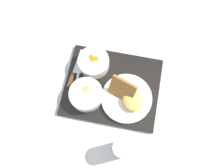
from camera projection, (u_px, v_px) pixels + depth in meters
name	position (u px, v px, depth m)	size (l,w,h in m)	color
ground_plane	(112.00, 87.00, 0.95)	(4.00, 4.00, 0.00)	silver
serving_tray	(112.00, 87.00, 0.95)	(0.39, 0.32, 0.02)	black
bowl_salad	(94.00, 62.00, 0.94)	(0.12, 0.12, 0.06)	silver
bowl_soup	(86.00, 95.00, 0.90)	(0.13, 0.13, 0.05)	silver
plate_main	(127.00, 98.00, 0.91)	(0.20, 0.20, 0.09)	silver
knife	(73.00, 74.00, 0.95)	(0.04, 0.17, 0.01)	silver
spoon	(78.00, 73.00, 0.95)	(0.04, 0.14, 0.01)	silver
glass_water	(121.00, 149.00, 0.83)	(0.06, 0.06, 0.11)	silver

